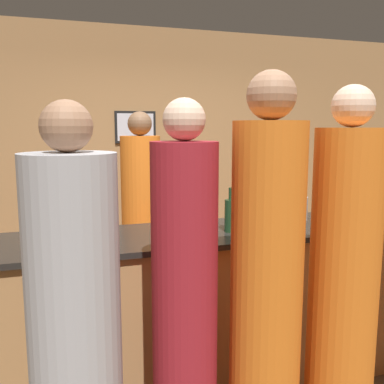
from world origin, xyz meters
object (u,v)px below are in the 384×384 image
object	(u,v)px
guest_3	(185,308)
guest_4	(266,294)
guest_0	(343,292)
wine_bottle_1	(239,207)
wine_bottle_0	(230,215)
ice_bucket	(294,208)
guest_2	(75,337)
bartender	(142,232)

from	to	relation	value
guest_3	guest_4	size ratio (longest dim) A/B	0.94
guest_0	wine_bottle_1	bearing A→B (deg)	98.47
guest_3	wine_bottle_0	world-z (taller)	guest_3
guest_4	wine_bottle_1	world-z (taller)	guest_4
guest_3	ice_bucket	xyz separation A→B (m)	(1.11, 0.87, 0.27)
wine_bottle_0	guest_3	bearing A→B (deg)	-127.40
guest_0	ice_bucket	bearing A→B (deg)	73.26
guest_0	ice_bucket	size ratio (longest dim) A/B	10.23
wine_bottle_0	ice_bucket	xyz separation A→B (m)	(0.60, 0.21, -0.03)
wine_bottle_1	ice_bucket	distance (m)	0.45
guest_4	wine_bottle_0	xyz separation A→B (m)	(0.12, 0.75, 0.24)
guest_0	wine_bottle_0	world-z (taller)	guest_0
guest_0	ice_bucket	xyz separation A→B (m)	(0.30, 0.99, 0.24)
guest_2	guest_4	distance (m)	0.91
guest_2	guest_0	bearing A→B (deg)	-1.23
guest_0	wine_bottle_1	size ratio (longest dim) A/B	6.37
bartender	guest_3	distance (m)	1.60
bartender	guest_3	size ratio (longest dim) A/B	1.00
bartender	guest_3	world-z (taller)	guest_3
guest_3	wine_bottle_1	bearing A→B (deg)	52.83
wine_bottle_1	ice_bucket	size ratio (longest dim) A/B	1.61
wine_bottle_1	wine_bottle_0	bearing A→B (deg)	-126.45
guest_2	wine_bottle_1	distance (m)	1.56
bartender	guest_3	xyz separation A→B (m)	(-0.09, -1.60, 0.00)
bartender	guest_0	xyz separation A→B (m)	(0.72, -1.71, 0.03)
guest_0	wine_bottle_0	size ratio (longest dim) A/B	6.64
guest_4	wine_bottle_1	distance (m)	1.03
guest_4	bartender	bearing A→B (deg)	100.00
wine_bottle_1	ice_bucket	world-z (taller)	wine_bottle_1
wine_bottle_0	ice_bucket	size ratio (longest dim) A/B	1.54
guest_3	ice_bucket	bearing A→B (deg)	38.18
wine_bottle_0	guest_4	bearing A→B (deg)	-98.99
bartender	ice_bucket	world-z (taller)	bartender
guest_3	guest_4	xyz separation A→B (m)	(0.39, -0.08, 0.06)
guest_3	ice_bucket	size ratio (longest dim) A/B	9.86
guest_2	guest_3	xyz separation A→B (m)	(0.51, 0.09, 0.03)
guest_4	ice_bucket	xyz separation A→B (m)	(0.72, 0.95, 0.21)
wine_bottle_0	wine_bottle_1	distance (m)	0.26
guest_2	wine_bottle_0	distance (m)	1.31
bartender	ice_bucket	xyz separation A→B (m)	(1.01, -0.73, 0.28)
guest_3	guest_4	bearing A→B (deg)	-12.15
bartender	wine_bottle_0	distance (m)	1.07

